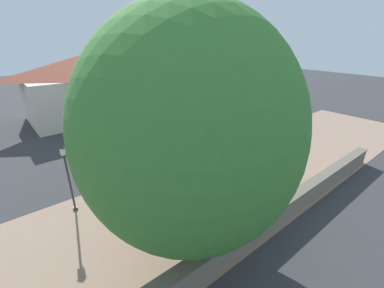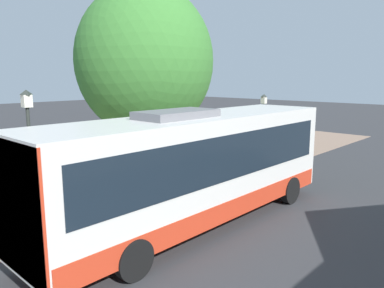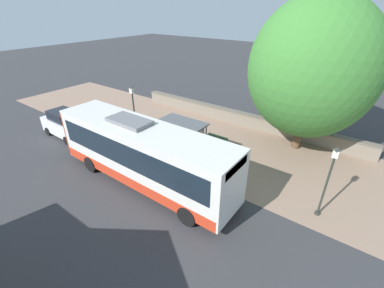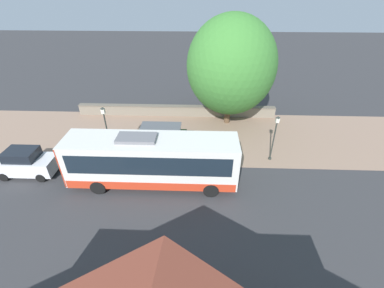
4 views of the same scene
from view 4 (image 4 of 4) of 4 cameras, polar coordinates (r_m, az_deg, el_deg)
ground_plane at (r=19.57m, az=-5.70°, el=-4.83°), size 120.00×120.00×0.00m
sidewalk_plaza at (r=23.26m, az=-4.36°, el=1.94°), size 9.00×44.00×0.02m
stone_wall at (r=26.56m, az=-3.52°, el=7.42°), size 0.60×20.00×1.09m
bus at (r=17.02m, az=-8.93°, el=-3.56°), size 2.65×11.08×3.70m
bus_shelter at (r=19.65m, az=-6.86°, el=2.87°), size 1.64×3.02×2.64m
pedestrian at (r=18.57m, az=4.68°, el=-3.29°), size 0.34×0.22×1.68m
bench at (r=22.55m, az=-3.20°, el=2.30°), size 0.40×1.59×0.88m
street_lamp_near at (r=20.10m, az=-18.44°, el=3.26°), size 0.28×0.28×4.29m
street_lamp_far at (r=19.86m, az=17.88°, el=2.00°), size 0.28×0.28×3.76m
shade_tree at (r=23.63m, az=8.70°, el=16.74°), size 7.80×7.80×9.81m
parked_car_behind_bus at (r=21.63m, az=-32.99°, el=-3.49°), size 1.88×4.03×2.01m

